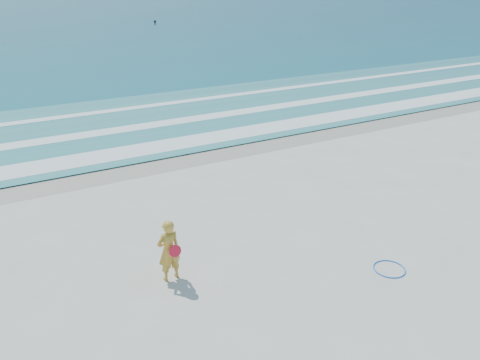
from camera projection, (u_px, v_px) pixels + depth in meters
ground at (307, 296)px, 9.79m from camera, size 400.00×400.00×0.00m
wet_sand at (159, 160)px, 17.00m from camera, size 400.00×2.40×0.00m
shallow at (120, 124)px, 20.99m from camera, size 400.00×10.00×0.01m
foam_near at (147, 148)px, 18.02m from camera, size 400.00×1.40×0.01m
foam_mid at (125, 129)px, 20.34m from camera, size 400.00×0.90×0.01m
foam_far at (106, 111)px, 22.99m from camera, size 400.00×0.60×0.01m
hoop at (389, 269)px, 10.67m from camera, size 0.78×0.78×0.03m
buoy at (155, 21)px, 67.00m from camera, size 0.35×0.35×0.35m
woman at (169, 250)px, 10.07m from camera, size 0.56×0.42×1.44m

